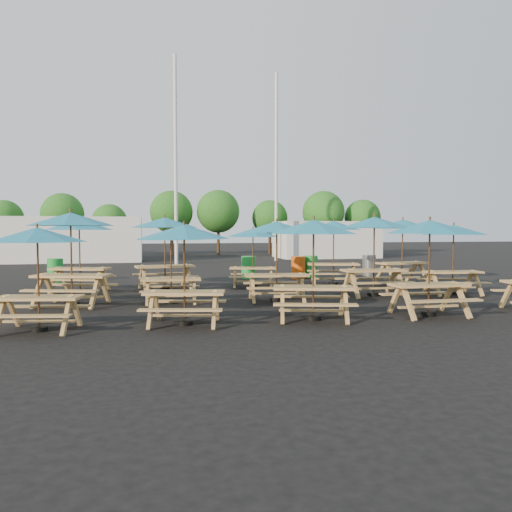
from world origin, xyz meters
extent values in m
plane|color=black|center=(0.00, 0.00, 0.00)|extent=(120.00, 120.00, 0.00)
cube|color=#A38048|center=(-5.74, -4.77, 0.66)|extent=(1.70, 0.90, 0.05)
cube|color=#A38048|center=(-5.85, -5.36, 0.40)|extent=(1.63, 0.50, 0.04)
cube|color=#A38048|center=(-5.64, -4.19, 0.40)|extent=(1.63, 0.50, 0.04)
cylinder|color=black|center=(-5.74, -4.77, 0.04)|extent=(0.32, 0.32, 0.09)
cylinder|color=brown|center=(-5.74, -4.77, 1.03)|extent=(0.04, 0.04, 2.07)
cone|color=teal|center=(-5.74, -4.77, 1.90)|extent=(2.17, 2.17, 0.29)
cube|color=#A38048|center=(-5.60, -1.43, 0.79)|extent=(2.06, 1.25, 0.06)
cube|color=#A38048|center=(-5.79, -2.11, 0.48)|extent=(1.93, 0.78, 0.04)
cube|color=#A38048|center=(-5.40, -0.75, 0.48)|extent=(1.93, 0.78, 0.04)
cylinder|color=black|center=(-5.60, -1.43, 0.05)|extent=(0.39, 0.39, 0.11)
cylinder|color=brown|center=(-5.60, -1.43, 1.23)|extent=(0.05, 0.05, 2.47)
cone|color=teal|center=(-5.60, -1.43, 2.28)|extent=(2.76, 2.76, 0.34)
cube|color=#A38048|center=(-5.76, 1.55, 0.75)|extent=(1.96, 1.21, 0.06)
cube|color=#A38048|center=(-5.96, 0.91, 0.46)|extent=(1.83, 0.77, 0.04)
cube|color=#A38048|center=(-5.57, 2.19, 0.46)|extent=(1.83, 0.77, 0.04)
cylinder|color=black|center=(-5.76, 1.55, 0.05)|extent=(0.37, 0.37, 0.10)
cylinder|color=brown|center=(-5.76, 1.55, 1.17)|extent=(0.04, 0.04, 2.34)
cone|color=teal|center=(-5.76, 1.55, 2.16)|extent=(2.65, 2.65, 0.33)
cube|color=#A38048|center=(-2.89, -4.74, 0.68)|extent=(1.76, 0.99, 0.06)
cube|color=#A38048|center=(-3.03, -5.33, 0.42)|extent=(1.67, 0.58, 0.04)
cube|color=#A38048|center=(-2.76, -4.14, 0.42)|extent=(1.67, 0.58, 0.04)
cylinder|color=black|center=(-2.89, -4.74, 0.05)|extent=(0.33, 0.33, 0.09)
cylinder|color=brown|center=(-2.89, -4.74, 1.06)|extent=(0.04, 0.04, 2.12)
cone|color=teal|center=(-2.89, -4.74, 1.96)|extent=(2.29, 2.29, 0.30)
cube|color=#A38048|center=(-3.02, -1.53, 0.65)|extent=(1.63, 0.72, 0.05)
cube|color=#A38048|center=(-3.06, -2.11, 0.40)|extent=(1.60, 0.32, 0.04)
cube|color=#A38048|center=(-2.99, -0.94, 0.40)|extent=(1.60, 0.32, 0.04)
cylinder|color=black|center=(-3.02, -1.53, 0.04)|extent=(0.32, 0.32, 0.09)
cylinder|color=brown|center=(-3.02, -1.53, 1.02)|extent=(0.04, 0.04, 2.03)
cone|color=teal|center=(-3.02, -1.53, 1.87)|extent=(1.96, 1.96, 0.28)
cube|color=#A38048|center=(-3.08, 1.66, 0.78)|extent=(2.00, 1.04, 0.06)
cube|color=#A38048|center=(-2.96, 0.97, 0.48)|extent=(1.92, 0.57, 0.04)
cube|color=#A38048|center=(-3.19, 2.35, 0.48)|extent=(1.92, 0.57, 0.04)
cylinder|color=black|center=(-3.08, 1.66, 0.05)|extent=(0.38, 0.38, 0.11)
cylinder|color=brown|center=(-3.08, 1.66, 1.22)|extent=(0.05, 0.05, 2.43)
cone|color=teal|center=(-3.08, 1.66, 2.24)|extent=(2.54, 2.54, 0.34)
cube|color=#A38048|center=(-0.07, -4.76, 0.72)|extent=(1.87, 1.11, 0.06)
cube|color=#A38048|center=(-0.24, -5.38, 0.44)|extent=(1.76, 0.69, 0.04)
cube|color=#A38048|center=(0.09, -4.14, 0.44)|extent=(1.76, 0.69, 0.04)
cylinder|color=black|center=(-0.07, -4.76, 0.05)|extent=(0.35, 0.35, 0.10)
cylinder|color=brown|center=(-0.07, -4.76, 1.12)|extent=(0.04, 0.04, 2.24)
cone|color=teal|center=(-0.07, -4.76, 2.06)|extent=(2.48, 2.48, 0.31)
cube|color=#A38048|center=(-0.11, -1.70, 0.73)|extent=(1.84, 0.90, 0.06)
cube|color=#A38048|center=(-0.19, -2.34, 0.44)|extent=(1.78, 0.46, 0.04)
cube|color=#A38048|center=(-0.03, -1.05, 0.44)|extent=(1.78, 0.46, 0.04)
cylinder|color=black|center=(-0.11, -1.70, 0.05)|extent=(0.35, 0.35, 0.10)
cylinder|color=brown|center=(-0.11, -1.70, 1.13)|extent=(0.04, 0.04, 2.26)
cone|color=teal|center=(-0.11, -1.70, 2.08)|extent=(2.28, 2.28, 0.31)
cube|color=#A38048|center=(-0.04, 1.81, 0.66)|extent=(1.71, 0.96, 0.05)
cube|color=#A38048|center=(-0.17, 1.23, 0.40)|extent=(1.62, 0.57, 0.04)
cube|color=#A38048|center=(0.09, 2.38, 0.40)|extent=(1.62, 0.57, 0.04)
cylinder|color=black|center=(-0.04, 1.81, 0.04)|extent=(0.32, 0.32, 0.09)
cylinder|color=brown|center=(-0.04, 1.81, 1.03)|extent=(0.04, 0.04, 2.06)
cone|color=teal|center=(-0.04, 1.81, 1.90)|extent=(2.23, 2.23, 0.29)
cube|color=#A38048|center=(2.73, -4.80, 0.72)|extent=(1.76, 0.69, 0.06)
cube|color=#A38048|center=(2.73, -5.45, 0.44)|extent=(1.76, 0.25, 0.04)
cube|color=#A38048|center=(2.73, -4.16, 0.44)|extent=(1.76, 0.25, 0.04)
cylinder|color=black|center=(2.73, -4.80, 0.05)|extent=(0.35, 0.35, 0.10)
cylinder|color=brown|center=(2.73, -4.80, 1.12)|extent=(0.04, 0.04, 2.25)
cone|color=teal|center=(2.73, -4.80, 2.07)|extent=(2.04, 2.04, 0.31)
cube|color=#A38048|center=(3.03, -1.30, 0.78)|extent=(1.91, 0.79, 0.06)
cube|color=#A38048|center=(3.01, -2.00, 0.47)|extent=(1.90, 0.32, 0.04)
cube|color=#A38048|center=(3.05, -0.61, 0.47)|extent=(1.90, 0.32, 0.04)
cylinder|color=black|center=(3.03, -1.30, 0.05)|extent=(0.38, 0.38, 0.10)
cylinder|color=brown|center=(3.03, -1.30, 1.21)|extent=(0.05, 0.05, 2.41)
cone|color=teal|center=(3.03, -1.30, 2.22)|extent=(2.25, 2.25, 0.34)
cube|color=#A38048|center=(2.95, 1.83, 0.75)|extent=(1.96, 1.18, 0.06)
cube|color=#A38048|center=(2.77, 1.19, 0.46)|extent=(1.83, 0.74, 0.04)
cube|color=#A38048|center=(3.13, 2.48, 0.46)|extent=(1.83, 0.74, 0.04)
cylinder|color=black|center=(2.95, 1.83, 0.05)|extent=(0.37, 0.37, 0.10)
cylinder|color=brown|center=(2.95, 1.83, 1.17)|extent=(0.04, 0.04, 2.34)
cone|color=teal|center=(2.95, 1.83, 2.16)|extent=(2.62, 2.62, 0.33)
cube|color=#A38048|center=(5.57, -1.51, 0.70)|extent=(1.77, 0.88, 0.06)
cube|color=#A38048|center=(5.48, -2.13, 0.42)|extent=(1.71, 0.46, 0.04)
cube|color=#A38048|center=(5.65, -0.89, 0.42)|extent=(1.71, 0.46, 0.04)
cylinder|color=black|center=(5.57, -1.51, 0.05)|extent=(0.34, 0.34, 0.09)
cylinder|color=brown|center=(5.57, -1.51, 1.08)|extent=(0.04, 0.04, 2.17)
cone|color=teal|center=(5.57, -1.51, 2.00)|extent=(2.20, 2.20, 0.30)
cube|color=#A38048|center=(5.54, 1.58, 0.77)|extent=(1.98, 1.05, 0.06)
cube|color=#A38048|center=(5.66, 0.91, 0.47)|extent=(1.89, 0.59, 0.04)
cube|color=#A38048|center=(5.42, 2.26, 0.47)|extent=(1.89, 0.59, 0.04)
cylinder|color=black|center=(5.54, 1.58, 0.05)|extent=(0.38, 0.38, 0.10)
cylinder|color=brown|center=(5.54, 1.58, 1.20)|extent=(0.05, 0.05, 2.40)
cone|color=teal|center=(5.54, 1.58, 2.21)|extent=(2.52, 2.52, 0.33)
cylinder|color=#1A9231|center=(-7.05, 4.74, 0.46)|extent=(0.57, 0.57, 0.92)
cylinder|color=#1A9231|center=(0.39, 4.75, 0.46)|extent=(0.57, 0.57, 0.92)
cylinder|color=#CE4B0C|center=(2.38, 4.30, 0.46)|extent=(0.57, 0.57, 0.92)
cylinder|color=#1A9231|center=(3.00, 4.52, 0.46)|extent=(0.57, 0.57, 0.92)
cylinder|color=gray|center=(5.70, 4.73, 0.46)|extent=(0.57, 0.57, 0.92)
cylinder|color=silver|center=(-2.00, 14.00, 6.00)|extent=(0.20, 0.20, 12.00)
cylinder|color=silver|center=(4.50, 16.00, 6.00)|extent=(0.20, 0.20, 12.00)
cube|color=silver|center=(-8.00, 18.00, 1.40)|extent=(8.00, 4.00, 2.80)
cube|color=silver|center=(9.00, 19.00, 1.30)|extent=(7.00, 4.00, 2.60)
cylinder|color=#382314|center=(-14.07, 25.25, 0.96)|extent=(0.24, 0.24, 1.92)
sphere|color=#1E5919|center=(-14.07, 25.25, 2.84)|extent=(2.80, 2.80, 2.80)
cylinder|color=#382314|center=(-9.74, 23.90, 1.07)|extent=(0.24, 0.24, 2.14)
sphere|color=#1E5919|center=(-9.74, 23.90, 3.16)|extent=(3.11, 3.11, 3.11)
cylinder|color=#382314|center=(-6.39, 23.65, 0.89)|extent=(0.24, 0.24, 1.78)
sphere|color=#1E5919|center=(-6.39, 23.65, 2.63)|extent=(2.59, 2.59, 2.59)
cylinder|color=#382314|center=(-1.75, 24.72, 1.16)|extent=(0.24, 0.24, 2.31)
sphere|color=#1E5919|center=(-1.75, 24.72, 3.41)|extent=(3.36, 3.36, 3.36)
cylinder|color=#382314|center=(1.90, 24.26, 1.17)|extent=(0.24, 0.24, 2.35)
sphere|color=#1E5919|center=(1.90, 24.26, 3.47)|extent=(3.41, 3.41, 3.41)
cylinder|color=#382314|center=(6.22, 24.67, 1.01)|extent=(0.24, 0.24, 2.02)
sphere|color=#1E5919|center=(6.22, 24.67, 2.98)|extent=(2.94, 2.94, 2.94)
cylinder|color=#382314|center=(10.23, 22.90, 1.16)|extent=(0.24, 0.24, 2.32)
sphere|color=#1E5919|center=(10.23, 22.90, 3.43)|extent=(3.38, 3.38, 3.38)
cylinder|color=#382314|center=(13.63, 22.92, 1.02)|extent=(0.24, 0.24, 2.03)
sphere|color=#1E5919|center=(13.63, 22.92, 3.00)|extent=(2.95, 2.95, 2.95)
camera|label=1|loc=(-3.65, -15.19, 2.00)|focal=35.00mm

